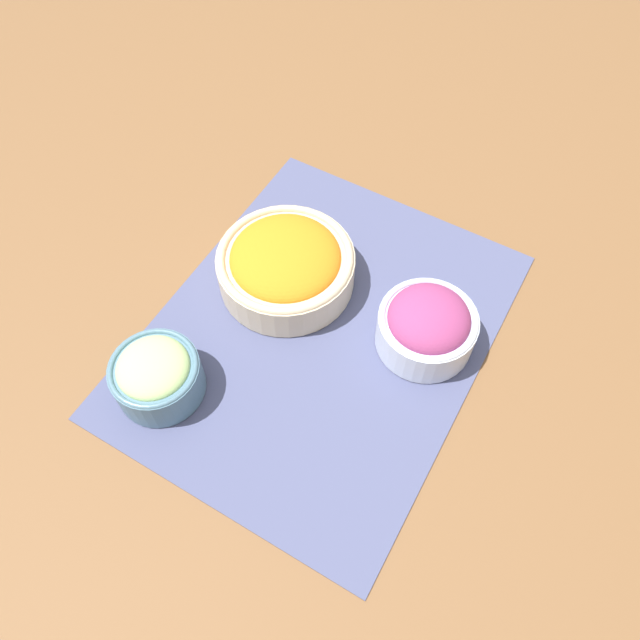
# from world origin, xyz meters

# --- Properties ---
(ground_plane) EXTENTS (3.00, 3.00, 0.00)m
(ground_plane) POSITION_xyz_m (0.00, 0.00, 0.00)
(ground_plane) COLOR brown
(placemat) EXTENTS (0.55, 0.43, 0.00)m
(placemat) POSITION_xyz_m (0.00, 0.00, 0.00)
(placemat) COLOR #474C70
(placemat) RESTS_ON ground_plane
(cucumber_bowl) EXTENTS (0.11, 0.11, 0.07)m
(cucumber_bowl) POSITION_xyz_m (0.18, -0.14, 0.04)
(cucumber_bowl) COLOR slate
(cucumber_bowl) RESTS_ON placemat
(onion_bowl) EXTENTS (0.13, 0.13, 0.08)m
(onion_bowl) POSITION_xyz_m (-0.06, 0.13, 0.04)
(onion_bowl) COLOR silver
(onion_bowl) RESTS_ON placemat
(carrot_bowl) EXTENTS (0.19, 0.19, 0.08)m
(carrot_bowl) POSITION_xyz_m (-0.05, -0.09, 0.04)
(carrot_bowl) COLOR beige
(carrot_bowl) RESTS_ON placemat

